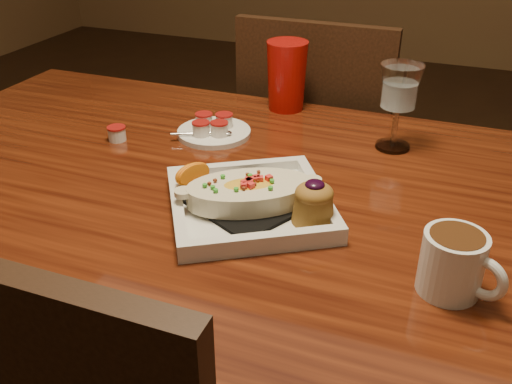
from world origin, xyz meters
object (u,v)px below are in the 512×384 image
(chair_far, at_px, (320,162))
(coffee_mug, at_px, (454,262))
(table, at_px, (233,233))
(red_tumbler, at_px, (287,76))
(plate, at_px, (255,198))
(saucer, at_px, (213,130))
(goblet, at_px, (399,91))

(chair_far, distance_m, coffee_mug, 0.92)
(table, height_order, red_tumbler, red_tumbler)
(chair_far, bearing_deg, red_tumbler, 81.83)
(coffee_mug, bearing_deg, plate, -172.00)
(coffee_mug, xyz_separation_m, saucer, (-0.51, 0.35, -0.03))
(chair_far, height_order, saucer, chair_far)
(coffee_mug, height_order, saucer, coffee_mug)
(saucer, bearing_deg, table, -56.73)
(chair_far, distance_m, goblet, 0.56)
(goblet, bearing_deg, chair_far, 123.56)
(coffee_mug, bearing_deg, table, -177.67)
(plate, xyz_separation_m, saucer, (-0.20, 0.26, -0.01))
(red_tumbler, bearing_deg, coffee_mug, -53.15)
(table, relative_size, saucer, 9.64)
(goblet, bearing_deg, table, -131.39)
(coffee_mug, bearing_deg, saucer, 170.02)
(goblet, bearing_deg, saucer, -168.32)
(chair_far, height_order, goblet, chair_far)
(table, distance_m, red_tumbler, 0.44)
(red_tumbler, bearing_deg, plate, -77.57)
(table, xyz_separation_m, red_tumbler, (-0.03, 0.40, 0.18))
(chair_far, distance_m, plate, 0.75)
(table, bearing_deg, saucer, 123.27)
(plate, bearing_deg, red_tumbler, 70.51)
(chair_far, distance_m, saucer, 0.52)
(table, height_order, plate, plate)
(chair_far, xyz_separation_m, red_tumbler, (-0.03, -0.23, 0.32))
(table, xyz_separation_m, goblet, (0.24, 0.27, 0.22))
(coffee_mug, bearing_deg, goblet, 133.29)
(red_tumbler, bearing_deg, goblet, -25.54)
(table, distance_m, saucer, 0.26)
(plate, bearing_deg, coffee_mug, -48.38)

